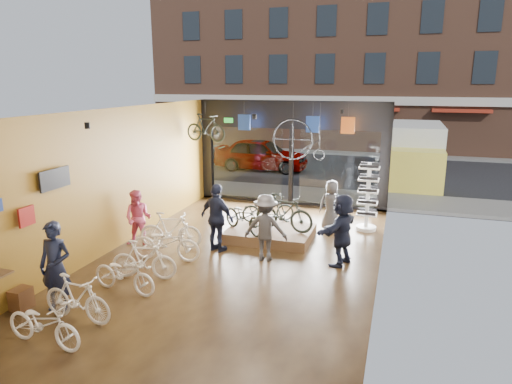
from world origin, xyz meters
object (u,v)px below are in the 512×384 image
at_px(floor_bike_0, 44,324).
at_px(display_bike_mid, 284,213).
at_px(box_truck, 416,155).
at_px(floor_bike_2, 124,274).
at_px(street_car, 261,154).
at_px(display_bike_left, 244,217).
at_px(floor_bike_5, 170,230).
at_px(penny_farthing, 301,141).
at_px(hung_bike, 206,128).
at_px(display_bike_right, 268,208).
at_px(floor_bike_3, 144,260).
at_px(customer_5, 342,229).
at_px(customer_3, 266,228).
at_px(floor_bike_1, 77,298).
at_px(customer_2, 217,218).
at_px(customer_0, 56,267).
at_px(display_platform, 270,234).
at_px(sunglasses_rack, 368,197).
at_px(customer_4, 331,205).
at_px(floor_bike_4, 166,243).
at_px(customer_1, 138,218).

bearing_deg(floor_bike_0, display_bike_mid, -17.72).
height_order(box_truck, floor_bike_2, box_truck).
distance_m(street_car, display_bike_left, 10.83).
bearing_deg(floor_bike_5, penny_farthing, -42.42).
relative_size(penny_farthing, hung_bike, 1.10).
bearing_deg(display_bike_right, floor_bike_5, 111.66).
distance_m(floor_bike_3, customer_5, 4.82).
xyz_separation_m(street_car, box_truck, (7.48, -1.00, 0.47)).
relative_size(display_bike_right, customer_3, 0.92).
xyz_separation_m(floor_bike_1, floor_bike_2, (0.15, 1.34, -0.04)).
xyz_separation_m(customer_2, penny_farthing, (1.31, 4.33, 1.57)).
bearing_deg(floor_bike_1, customer_5, -41.76).
bearing_deg(display_bike_left, customer_0, -170.10).
distance_m(customer_3, customer_5, 1.90).
height_order(floor_bike_3, display_platform, floor_bike_3).
bearing_deg(display_bike_left, penny_farthing, 20.40).
height_order(display_bike_right, customer_3, customer_3).
relative_size(display_platform, penny_farthing, 1.38).
distance_m(floor_bike_5, sunglasses_rack, 5.99).
distance_m(floor_bike_0, penny_farthing, 10.00).
relative_size(display_bike_right, hung_bike, 1.00).
xyz_separation_m(display_bike_right, customer_2, (-0.83, -2.03, 0.21)).
relative_size(floor_bike_3, display_bike_left, 0.91).
height_order(box_truck, customer_5, box_truck).
xyz_separation_m(customer_2, sunglasses_rack, (3.69, 3.06, 0.12)).
bearing_deg(customer_4, display_bike_left, 35.19).
xyz_separation_m(floor_bike_4, customer_3, (2.41, 0.81, 0.39)).
bearing_deg(floor_bike_3, sunglasses_rack, -51.56).
height_order(street_car, customer_2, customer_2).
relative_size(floor_bike_1, floor_bike_2, 0.96).
bearing_deg(floor_bike_2, floor_bike_5, 13.79).
relative_size(display_bike_mid, display_bike_right, 1.12).
height_order(floor_bike_3, penny_farthing, penny_farthing).
bearing_deg(floor_bike_3, street_car, -4.54).
bearing_deg(sunglasses_rack, customer_2, -152.33).
distance_m(street_car, floor_bike_1, 15.68).
relative_size(floor_bike_3, display_bike_mid, 0.87).
xyz_separation_m(floor_bike_2, customer_1, (-1.25, 2.63, 0.37)).
height_order(display_bike_right, customer_0, customer_0).
height_order(floor_bike_1, customer_3, customer_3).
xyz_separation_m(customer_3, customer_5, (1.88, 0.29, 0.05)).
distance_m(street_car, customer_1, 11.67).
bearing_deg(customer_1, customer_2, -0.87).
relative_size(floor_bike_4, customer_1, 1.13).
height_order(floor_bike_2, customer_4, customer_4).
xyz_separation_m(floor_bike_3, display_platform, (2.03, 3.56, -0.32)).
bearing_deg(customer_0, customer_4, 50.05).
distance_m(floor_bike_4, customer_1, 1.47).
distance_m(box_truck, floor_bike_3, 14.02).
xyz_separation_m(floor_bike_4, penny_farthing, (2.31, 5.35, 2.03)).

